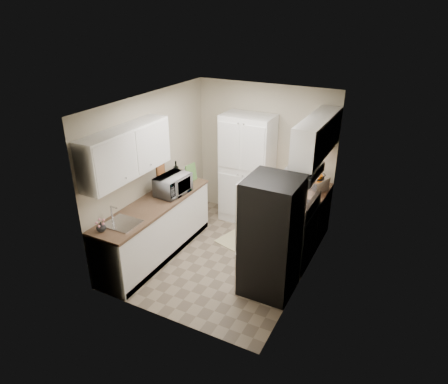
% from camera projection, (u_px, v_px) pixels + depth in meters
% --- Properties ---
extents(ground, '(3.20, 3.20, 0.00)m').
position_uv_depth(ground, '(223.00, 256.00, 6.47)').
color(ground, '#7A6B56').
rests_on(ground, ground).
extents(room_shell, '(2.64, 3.24, 2.52)m').
position_uv_depth(room_shell, '(222.00, 162.00, 5.78)').
color(room_shell, '#BEB69A').
rests_on(room_shell, ground).
extents(pantry_cabinet, '(0.90, 0.55, 2.00)m').
position_uv_depth(pantry_cabinet, '(247.00, 170.00, 7.19)').
color(pantry_cabinet, white).
rests_on(pantry_cabinet, ground).
extents(base_cabinet_left, '(0.60, 2.30, 0.88)m').
position_uv_depth(base_cabinet_left, '(156.00, 230.00, 6.35)').
color(base_cabinet_left, white).
rests_on(base_cabinet_left, ground).
extents(countertop_left, '(0.63, 2.33, 0.04)m').
position_uv_depth(countertop_left, '(154.00, 204.00, 6.15)').
color(countertop_left, brown).
rests_on(countertop_left, base_cabinet_left).
extents(base_cabinet_right, '(0.60, 0.80, 0.88)m').
position_uv_depth(base_cabinet_right, '(307.00, 214.00, 6.83)').
color(base_cabinet_right, white).
rests_on(base_cabinet_right, ground).
extents(countertop_right, '(0.63, 0.83, 0.04)m').
position_uv_depth(countertop_right, '(309.00, 190.00, 6.63)').
color(countertop_right, brown).
rests_on(countertop_right, base_cabinet_right).
extents(electric_range, '(0.71, 0.78, 1.13)m').
position_uv_depth(electric_range, '(291.00, 234.00, 6.18)').
color(electric_range, '#B7B7BC').
rests_on(electric_range, ground).
extents(refrigerator, '(0.70, 0.72, 1.70)m').
position_uv_depth(refrigerator, '(271.00, 237.00, 5.39)').
color(refrigerator, '#B7B7BC').
rests_on(refrigerator, ground).
extents(microwave, '(0.43, 0.59, 0.31)m').
position_uv_depth(microwave, '(173.00, 185.00, 6.39)').
color(microwave, '#B8B9BD').
rests_on(microwave, countertop_left).
extents(wine_bottle, '(0.09, 0.09, 0.34)m').
position_uv_depth(wine_bottle, '(176.00, 172.00, 6.84)').
color(wine_bottle, black).
rests_on(wine_bottle, countertop_left).
extents(flower_vase, '(0.14, 0.14, 0.14)m').
position_uv_depth(flower_vase, '(101.00, 227.00, 5.36)').
color(flower_vase, white).
rests_on(flower_vase, countertop_left).
extents(cutting_board, '(0.06, 0.24, 0.31)m').
position_uv_depth(cutting_board, '(191.00, 173.00, 6.86)').
color(cutting_board, '#50803A').
rests_on(cutting_board, countertop_left).
extents(toaster_oven, '(0.42, 0.47, 0.23)m').
position_uv_depth(toaster_oven, '(315.00, 185.00, 6.50)').
color(toaster_oven, silver).
rests_on(toaster_oven, countertop_right).
extents(fruit_basket, '(0.29, 0.29, 0.10)m').
position_uv_depth(fruit_basket, '(318.00, 175.00, 6.44)').
color(fruit_basket, '#EE6B00').
rests_on(fruit_basket, toaster_oven).
extents(kitchen_mat, '(0.74, 0.95, 0.01)m').
position_uv_depth(kitchen_mat, '(241.00, 237.00, 6.98)').
color(kitchen_mat, '#C7BE8A').
rests_on(kitchen_mat, ground).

